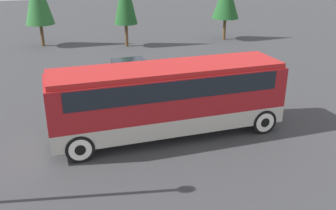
% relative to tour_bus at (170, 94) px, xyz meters
% --- Properties ---
extents(ground_plane, '(120.00, 120.00, 0.00)m').
position_rel_tour_bus_xyz_m(ground_plane, '(-0.10, -0.00, -1.98)').
color(ground_plane, '#38383A').
extents(tour_bus, '(10.36, 2.69, 3.27)m').
position_rel_tour_bus_xyz_m(tour_bus, '(0.00, 0.00, 0.00)').
color(tour_bus, '#B7B2A8').
rests_on(tour_bus, ground_plane).
extents(parked_car_near, '(4.66, 1.82, 1.51)m').
position_rel_tour_bus_xyz_m(parked_car_near, '(1.91, 6.27, -1.23)').
color(parked_car_near, silver).
rests_on(parked_car_near, ground_plane).
extents(parked_car_mid, '(4.08, 1.86, 1.37)m').
position_rel_tour_bus_xyz_m(parked_car_mid, '(0.13, 8.40, -1.29)').
color(parked_car_mid, maroon).
rests_on(parked_car_mid, ground_plane).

